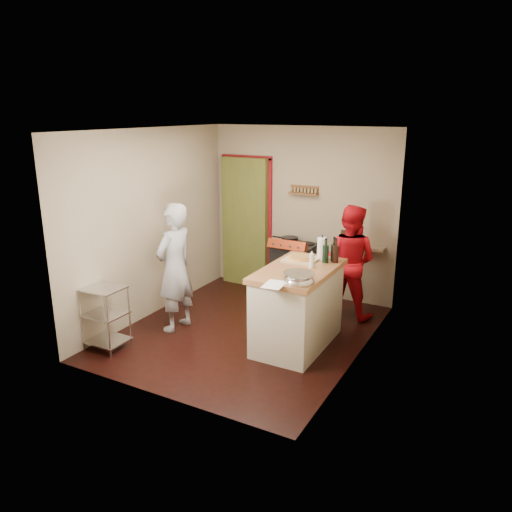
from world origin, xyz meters
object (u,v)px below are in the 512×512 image
at_px(wire_shelving, 105,315).
at_px(person_red, 349,261).
at_px(stove, 294,271).
at_px(person_stripe, 175,268).
at_px(island, 298,305).

distance_m(wire_shelving, person_red, 3.32).
xyz_separation_m(stove, person_stripe, (-0.92, -1.75, 0.40)).
height_order(wire_shelving, island, island).
distance_m(island, person_stripe, 1.68).
distance_m(person_stripe, person_red, 2.40).
bearing_deg(person_red, person_stripe, 42.93).
height_order(stove, wire_shelving, stove).
bearing_deg(wire_shelving, person_red, 46.72).
xyz_separation_m(stove, island, (0.69, -1.43, 0.07)).
relative_size(wire_shelving, island, 0.54).
distance_m(stove, island, 1.59).
bearing_deg(stove, island, -64.12).
relative_size(wire_shelving, person_stripe, 0.47).
bearing_deg(person_red, stove, -10.08).
xyz_separation_m(stove, person_red, (0.93, -0.22, 0.35)).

